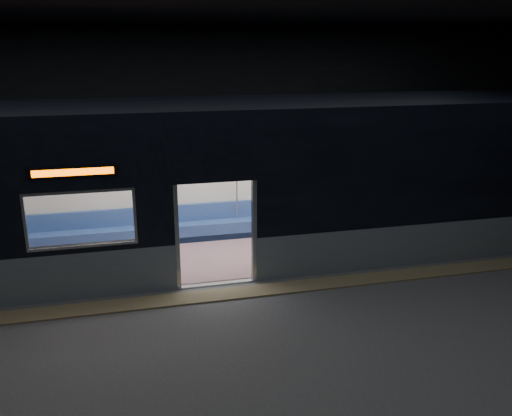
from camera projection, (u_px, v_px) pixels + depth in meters
name	position (u px, v px, depth m)	size (l,w,h in m)	color
station_floor	(228.00, 309.00, 9.55)	(24.00, 14.00, 0.01)	#47494C
station_envelope	(224.00, 98.00, 8.49)	(24.00, 14.00, 5.00)	black
tactile_strip	(222.00, 295.00, 10.05)	(22.80, 0.50, 0.03)	#8C7F59
metro_car	(203.00, 175.00, 11.38)	(18.00, 3.04, 3.35)	gray
passenger	(386.00, 194.00, 13.71)	(0.46, 0.78, 1.49)	black
handbag	(389.00, 202.00, 13.50)	(0.32, 0.28, 0.16)	black
transit_map	(371.00, 169.00, 13.75)	(0.95, 0.03, 0.62)	white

